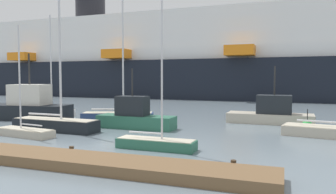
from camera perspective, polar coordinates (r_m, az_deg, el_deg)
The scene contains 12 objects.
ground_plane at distance 20.92m, azimuth -10.42°, elevation -8.05°, with size 600.00×600.00×0.00m, color slate.
dock_pier at distance 16.90m, azimuth -18.98°, elevation -10.10°, with size 20.74×2.52×0.59m.
sailboat_0 at distance 38.12m, azimuth -20.11°, elevation -2.17°, with size 6.16×1.41×10.82m.
sailboat_3 at distance 31.34m, azimuth -8.71°, elevation -3.12°, with size 6.86×3.85×11.51m.
sailboat_4 at distance 26.86m, azimuth -18.99°, elevation -4.28°, with size 7.17×1.97×11.61m.
sailboat_5 at distance 19.11m, azimuth -2.09°, elevation -7.82°, with size 4.70×1.35×8.44m.
sailboat_6 at distance 25.23m, azimuth -23.70°, elevation -5.43°, with size 4.84×1.95×7.80m.
fishing_boat_0 at distance 26.82m, azimuth -5.78°, elevation -3.46°, with size 6.47×2.01×4.88m.
fishing_boat_1 at distance 30.92m, azimuth 17.53°, elevation -2.72°, with size 7.51×2.69×5.16m.
fishing_boat_2 at distance 35.05m, azimuth -23.29°, elevation -1.57°, with size 8.95×4.25×6.47m.
channel_buoy_1 at distance 28.40m, azimuth 23.07°, elevation -4.45°, with size 0.76×0.76×1.63m.
cruise_ship at distance 69.71m, azimuth 3.65°, elevation 6.38°, with size 136.32×23.24×24.07m.
Camera 1 is at (10.33, -17.72, 4.15)m, focal length 35.02 mm.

